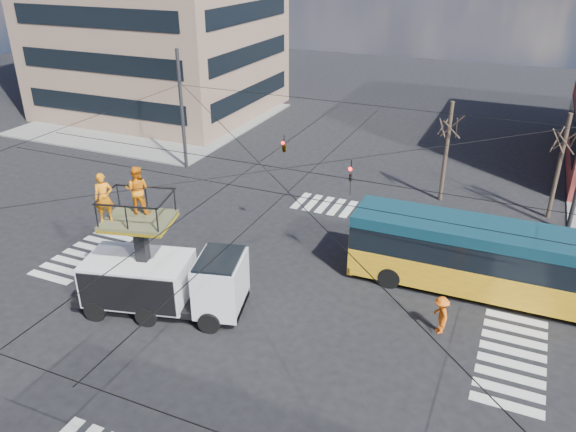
% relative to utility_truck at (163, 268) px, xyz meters
% --- Properties ---
extents(ground, '(120.00, 120.00, 0.00)m').
position_rel_utility_truck_xyz_m(ground, '(3.56, 2.55, -2.04)').
color(ground, black).
rests_on(ground, ground).
extents(sidewalk_nw, '(18.00, 18.00, 0.12)m').
position_rel_utility_truck_xyz_m(sidewalk_nw, '(-17.44, 23.55, -1.98)').
color(sidewalk_nw, slate).
rests_on(sidewalk_nw, ground).
extents(crosswalks, '(22.40, 22.40, 0.02)m').
position_rel_utility_truck_xyz_m(crosswalks, '(3.56, 2.55, -2.03)').
color(crosswalks, silver).
rests_on(crosswalks, ground).
extents(overhead_network, '(24.24, 24.24, 8.00)m').
position_rel_utility_truck_xyz_m(overhead_network, '(3.49, 2.96, 2.24)').
color(overhead_network, '#2D2D30').
rests_on(overhead_network, ground).
extents(tree_a, '(2.00, 2.00, 6.00)m').
position_rel_utility_truck_xyz_m(tree_a, '(8.56, 16.05, 2.58)').
color(tree_a, '#382B21').
rests_on(tree_a, ground).
extents(tree_b, '(2.00, 2.00, 6.00)m').
position_rel_utility_truck_xyz_m(tree_b, '(14.56, 16.05, 2.58)').
color(tree_b, '#382B21').
rests_on(tree_b, ground).
extents(utility_truck, '(7.35, 4.00, 6.18)m').
position_rel_utility_truck_xyz_m(utility_truck, '(0.00, 0.00, 0.00)').
color(utility_truck, black).
rests_on(utility_truck, ground).
extents(city_bus, '(12.96, 2.79, 3.20)m').
position_rel_utility_truck_xyz_m(city_bus, '(12.61, 6.66, -0.32)').
color(city_bus, yellow).
rests_on(city_bus, ground).
extents(traffic_cone, '(0.36, 0.36, 0.77)m').
position_rel_utility_truck_xyz_m(traffic_cone, '(-1.58, 1.51, -1.66)').
color(traffic_cone, '#FF610A').
rests_on(traffic_cone, ground).
extents(worker_ground, '(0.72, 1.11, 1.75)m').
position_rel_utility_truck_xyz_m(worker_ground, '(-1.77, -0.26, -1.17)').
color(worker_ground, orange).
rests_on(worker_ground, ground).
extents(flagger, '(1.04, 1.21, 1.63)m').
position_rel_utility_truck_xyz_m(flagger, '(10.76, 3.01, -1.23)').
color(flagger, '#FF6310').
rests_on(flagger, ground).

